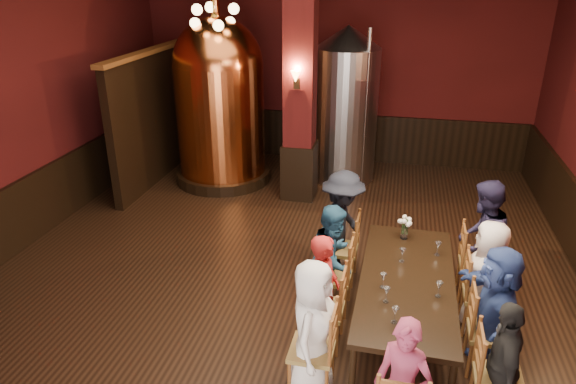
% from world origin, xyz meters
% --- Properties ---
extents(room, '(10.00, 10.02, 4.50)m').
position_xyz_m(room, '(0.00, 0.00, 2.25)').
color(room, black).
rests_on(room, ground).
extents(wainscot_back, '(7.90, 0.08, 1.00)m').
position_xyz_m(wainscot_back, '(0.00, 4.96, 0.50)').
color(wainscot_back, black).
rests_on(wainscot_back, ground).
extents(wainscot_left, '(0.08, 9.90, 1.00)m').
position_xyz_m(wainscot_left, '(-3.96, 0.00, 0.50)').
color(wainscot_left, black).
rests_on(wainscot_left, ground).
extents(column, '(0.58, 0.58, 4.50)m').
position_xyz_m(column, '(-0.30, 2.80, 2.25)').
color(column, '#4E1011').
rests_on(column, ground).
extents(partition, '(0.22, 3.50, 2.40)m').
position_xyz_m(partition, '(-3.20, 3.20, 1.20)').
color(partition, black).
rests_on(partition, ground).
extents(pendant_cluster, '(0.90, 0.90, 1.70)m').
position_xyz_m(pendant_cluster, '(-1.80, 2.90, 3.10)').
color(pendant_cluster, '#A57226').
rests_on(pendant_cluster, room).
extents(sconce_column, '(0.20, 0.20, 0.36)m').
position_xyz_m(sconce_column, '(-0.30, 2.50, 2.20)').
color(sconce_column, black).
rests_on(sconce_column, column).
extents(dining_table, '(1.04, 2.42, 0.75)m').
position_xyz_m(dining_table, '(1.60, -0.79, 0.69)').
color(dining_table, black).
rests_on(dining_table, ground).
extents(chair_0, '(0.47, 0.47, 0.92)m').
position_xyz_m(chair_0, '(0.73, -1.78, 0.46)').
color(chair_0, brown).
rests_on(chair_0, ground).
extents(person_0, '(0.53, 0.74, 1.42)m').
position_xyz_m(person_0, '(0.73, -1.78, 0.71)').
color(person_0, white).
rests_on(person_0, ground).
extents(chair_1, '(0.47, 0.47, 0.92)m').
position_xyz_m(chair_1, '(0.74, -1.11, 0.46)').
color(chair_1, brown).
rests_on(chair_1, ground).
extents(person_1, '(0.36, 0.52, 1.34)m').
position_xyz_m(person_1, '(0.74, -1.11, 0.67)').
color(person_1, '#B4201E').
rests_on(person_1, ground).
extents(chair_2, '(0.47, 0.47, 0.92)m').
position_xyz_m(chair_2, '(0.76, -0.45, 0.46)').
color(chair_2, brown).
rests_on(chair_2, ground).
extents(person_2, '(0.49, 0.73, 1.38)m').
position_xyz_m(person_2, '(0.76, -0.45, 0.69)').
color(person_2, navy).
rests_on(person_2, ground).
extents(chair_3, '(0.47, 0.47, 0.92)m').
position_xyz_m(chair_3, '(0.77, 0.22, 0.46)').
color(chair_3, brown).
rests_on(chair_3, ground).
extents(person_3, '(0.80, 1.10, 1.53)m').
position_xyz_m(person_3, '(0.77, 0.22, 0.77)').
color(person_3, black).
rests_on(person_3, ground).
extents(chair_4, '(0.47, 0.47, 0.92)m').
position_xyz_m(chair_4, '(2.43, -1.81, 0.46)').
color(chair_4, brown).
rests_on(chair_4, ground).
extents(person_4, '(0.33, 0.75, 1.27)m').
position_xyz_m(person_4, '(2.43, -1.81, 0.64)').
color(person_4, black).
rests_on(person_4, ground).
extents(chair_5, '(0.47, 0.47, 0.92)m').
position_xyz_m(chair_5, '(2.44, -1.14, 0.46)').
color(chair_5, brown).
rests_on(chair_5, ground).
extents(person_5, '(0.62, 1.37, 1.43)m').
position_xyz_m(person_5, '(2.44, -1.14, 0.71)').
color(person_5, '#2E448A').
rests_on(person_5, ground).
extents(chair_6, '(0.47, 0.47, 0.92)m').
position_xyz_m(chair_6, '(2.46, -0.48, 0.46)').
color(chair_6, brown).
rests_on(chair_6, ground).
extents(person_6, '(0.52, 0.72, 1.37)m').
position_xyz_m(person_6, '(2.46, -0.48, 0.68)').
color(person_6, silver).
rests_on(person_6, ground).
extents(chair_7, '(0.47, 0.47, 0.92)m').
position_xyz_m(chair_7, '(2.47, 0.19, 0.46)').
color(chair_7, brown).
rests_on(chair_7, ground).
extents(person_7, '(0.63, 0.84, 1.56)m').
position_xyz_m(person_7, '(2.47, 0.19, 0.78)').
color(person_7, '#221E3C').
rests_on(person_7, ground).
extents(copper_kettle, '(1.84, 1.84, 4.35)m').
position_xyz_m(copper_kettle, '(-1.91, 3.27, 1.59)').
color(copper_kettle, black).
rests_on(copper_kettle, ground).
extents(steel_vessel, '(1.47, 1.47, 2.92)m').
position_xyz_m(steel_vessel, '(0.37, 3.86, 1.46)').
color(steel_vessel, '#B2B2B7').
rests_on(steel_vessel, ground).
extents(rose_vase, '(0.18, 0.18, 0.30)m').
position_xyz_m(rose_vase, '(1.55, 0.13, 0.95)').
color(rose_vase, white).
rests_on(rose_vase, dining_table).
extents(wine_glass_0, '(0.07, 0.07, 0.17)m').
position_xyz_m(wine_glass_0, '(1.48, -1.58, 0.83)').
color(wine_glass_0, white).
rests_on(wine_glass_0, dining_table).
extents(wine_glass_1, '(0.07, 0.07, 0.17)m').
position_xyz_m(wine_glass_1, '(1.35, -1.01, 0.83)').
color(wine_glass_1, white).
rests_on(wine_glass_1, dining_table).
extents(wine_glass_2, '(0.07, 0.07, 0.17)m').
position_xyz_m(wine_glass_2, '(1.39, -1.26, 0.83)').
color(wine_glass_2, white).
rests_on(wine_glass_2, dining_table).
extents(wine_glass_3, '(0.07, 0.07, 0.17)m').
position_xyz_m(wine_glass_3, '(1.93, -0.20, 0.83)').
color(wine_glass_3, white).
rests_on(wine_glass_3, dining_table).
extents(wine_glass_4, '(0.07, 0.07, 0.17)m').
position_xyz_m(wine_glass_4, '(1.53, -0.44, 0.83)').
color(wine_glass_4, white).
rests_on(wine_glass_4, dining_table).
extents(wine_glass_5, '(0.07, 0.07, 0.17)m').
position_xyz_m(wine_glass_5, '(1.91, -1.05, 0.83)').
color(wine_glass_5, white).
rests_on(wine_glass_5, dining_table).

